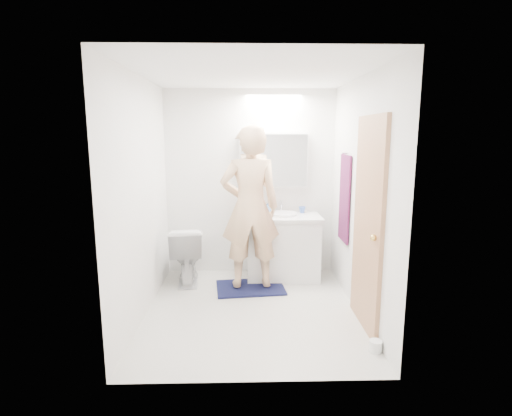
{
  "coord_description": "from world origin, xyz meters",
  "views": [
    {
      "loc": [
        -0.06,
        -3.94,
        1.82
      ],
      "look_at": [
        0.05,
        0.25,
        1.05
      ],
      "focal_mm": 27.92,
      "sensor_mm": 36.0,
      "label": 1
    }
  ],
  "objects_px": {
    "person": "(250,208)",
    "soap_bottle_a": "(258,205)",
    "toilet": "(187,254)",
    "vanity_cabinet": "(283,248)",
    "soap_bottle_b": "(269,207)",
    "toilet_paper_roll": "(376,346)",
    "toothbrush_cup": "(302,210)",
    "medicine_cabinet": "(274,160)"
  },
  "relations": [
    {
      "from": "toothbrush_cup",
      "to": "vanity_cabinet",
      "type": "bearing_deg",
      "value": -148.85
    },
    {
      "from": "vanity_cabinet",
      "to": "toilet",
      "type": "relative_size",
      "value": 1.25
    },
    {
      "from": "soap_bottle_b",
      "to": "toothbrush_cup",
      "type": "distance_m",
      "value": 0.44
    },
    {
      "from": "person",
      "to": "soap_bottle_a",
      "type": "height_order",
      "value": "person"
    },
    {
      "from": "toothbrush_cup",
      "to": "toilet_paper_roll",
      "type": "xyz_separation_m",
      "value": [
        0.37,
        -1.98,
        -0.81
      ]
    },
    {
      "from": "soap_bottle_a",
      "to": "toilet_paper_roll",
      "type": "relative_size",
      "value": 1.91
    },
    {
      "from": "soap_bottle_b",
      "to": "vanity_cabinet",
      "type": "bearing_deg",
      "value": -46.38
    },
    {
      "from": "toilet_paper_roll",
      "to": "toilet",
      "type": "bearing_deg",
      "value": 137.21
    },
    {
      "from": "person",
      "to": "toilet_paper_roll",
      "type": "bearing_deg",
      "value": 120.08
    },
    {
      "from": "medicine_cabinet",
      "to": "toilet",
      "type": "distance_m",
      "value": 1.62
    },
    {
      "from": "toilet",
      "to": "toothbrush_cup",
      "type": "relative_size",
      "value": 8.18
    },
    {
      "from": "vanity_cabinet",
      "to": "toilet_paper_roll",
      "type": "distance_m",
      "value": 1.95
    },
    {
      "from": "person",
      "to": "vanity_cabinet",
      "type": "bearing_deg",
      "value": -144.26
    },
    {
      "from": "medicine_cabinet",
      "to": "soap_bottle_b",
      "type": "relative_size",
      "value": 5.42
    },
    {
      "from": "vanity_cabinet",
      "to": "person",
      "type": "bearing_deg",
      "value": -138.31
    },
    {
      "from": "toilet",
      "to": "person",
      "type": "height_order",
      "value": "person"
    },
    {
      "from": "soap_bottle_a",
      "to": "toothbrush_cup",
      "type": "height_order",
      "value": "soap_bottle_a"
    },
    {
      "from": "toilet",
      "to": "soap_bottle_b",
      "type": "relative_size",
      "value": 4.44
    },
    {
      "from": "soap_bottle_b",
      "to": "soap_bottle_a",
      "type": "bearing_deg",
      "value": -168.16
    },
    {
      "from": "vanity_cabinet",
      "to": "toothbrush_cup",
      "type": "relative_size",
      "value": 10.21
    },
    {
      "from": "vanity_cabinet",
      "to": "medicine_cabinet",
      "type": "xyz_separation_m",
      "value": [
        -0.11,
        0.21,
        1.11
      ]
    },
    {
      "from": "person",
      "to": "soap_bottle_b",
      "type": "height_order",
      "value": "person"
    },
    {
      "from": "toilet",
      "to": "toilet_paper_roll",
      "type": "relative_size",
      "value": 6.55
    },
    {
      "from": "vanity_cabinet",
      "to": "soap_bottle_b",
      "type": "relative_size",
      "value": 5.55
    },
    {
      "from": "person",
      "to": "toothbrush_cup",
      "type": "height_order",
      "value": "person"
    },
    {
      "from": "toilet",
      "to": "toothbrush_cup",
      "type": "height_order",
      "value": "toothbrush_cup"
    },
    {
      "from": "medicine_cabinet",
      "to": "toilet",
      "type": "relative_size",
      "value": 1.22
    },
    {
      "from": "person",
      "to": "soap_bottle_a",
      "type": "xyz_separation_m",
      "value": [
        0.1,
        0.52,
        -0.07
      ]
    },
    {
      "from": "toilet",
      "to": "soap_bottle_b",
      "type": "height_order",
      "value": "soap_bottle_b"
    },
    {
      "from": "person",
      "to": "toilet",
      "type": "bearing_deg",
      "value": -24.07
    },
    {
      "from": "medicine_cabinet",
      "to": "soap_bottle_a",
      "type": "relative_size",
      "value": 4.19
    },
    {
      "from": "toilet",
      "to": "person",
      "type": "xyz_separation_m",
      "value": [
        0.79,
        -0.26,
        0.63
      ]
    },
    {
      "from": "vanity_cabinet",
      "to": "soap_bottle_b",
      "type": "distance_m",
      "value": 0.57
    },
    {
      "from": "soap_bottle_a",
      "to": "toilet_paper_roll",
      "type": "bearing_deg",
      "value": -64.32
    },
    {
      "from": "medicine_cabinet",
      "to": "soap_bottle_b",
      "type": "distance_m",
      "value": 0.6
    },
    {
      "from": "vanity_cabinet",
      "to": "person",
      "type": "xyz_separation_m",
      "value": [
        -0.42,
        -0.37,
        0.6
      ]
    },
    {
      "from": "toilet",
      "to": "person",
      "type": "bearing_deg",
      "value": 155.82
    },
    {
      "from": "person",
      "to": "medicine_cabinet",
      "type": "bearing_deg",
      "value": -123.9
    },
    {
      "from": "soap_bottle_a",
      "to": "medicine_cabinet",
      "type": "bearing_deg",
      "value": 16.31
    },
    {
      "from": "soap_bottle_a",
      "to": "toilet",
      "type": "bearing_deg",
      "value": -163.47
    },
    {
      "from": "toothbrush_cup",
      "to": "toilet_paper_roll",
      "type": "bearing_deg",
      "value": -79.49
    },
    {
      "from": "person",
      "to": "toothbrush_cup",
      "type": "bearing_deg",
      "value": -148.01
    }
  ]
}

